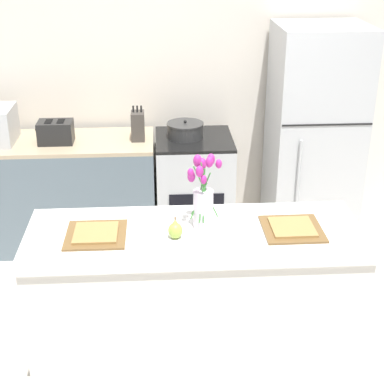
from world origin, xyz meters
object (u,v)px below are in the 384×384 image
Objects in this scene: refrigerator at (314,137)px; toaster at (56,132)px; plate_setting_right at (292,228)px; knife_block at (138,126)px; plate_setting_left at (96,234)px; cooking_pot at (185,130)px; pear_figurine at (175,230)px; stove_range at (194,189)px; flower_vase at (203,198)px.

refrigerator is 2.01m from toaster.
knife_block is (-0.85, 1.60, 0.06)m from plate_setting_right.
plate_setting_left is at bearing 180.00° from plate_setting_right.
knife_block is (-0.37, -0.03, 0.05)m from cooking_pot.
plate_setting_left is 1.61m from knife_block.
knife_block is (-0.23, 1.64, 0.03)m from pear_figurine.
pear_figurine is at bearing -94.69° from cooking_pot.
knife_block is (0.62, 0.03, 0.03)m from toaster.
plate_setting_left is 1.11× the size of cooking_pot.
cooking_pot is at bearing 178.97° from refrigerator.
plate_setting_left is at bearing -74.44° from toaster.
stove_range is at bearing -15.59° from cooking_pot.
stove_range is 3.09× the size of cooking_pot.
toaster is (-2.01, -0.05, 0.10)m from refrigerator.
flower_vase is at bearing -123.01° from refrigerator.
flower_vase reaches higher than toaster.
stove_range is at bearing 87.98° from flower_vase.
cooking_pot reaches higher than plate_setting_left.
flower_vase is 1.81m from toaster.
stove_range is 3.15× the size of toaster.
stove_range is 2.10× the size of flower_vase.
flower_vase reaches higher than plate_setting_left.
toaster is (-0.43, 1.56, 0.04)m from plate_setting_left.
cooking_pot is (-1.02, 0.02, 0.07)m from refrigerator.
flower_vase reaches higher than cooking_pot.
refrigerator is 4.13× the size of flower_vase.
stove_range is 1.73m from plate_setting_right.
stove_range is 1.04m from refrigerator.
knife_block is at bearing 97.90° from pear_figurine.
refrigerator is (0.95, 0.00, 0.43)m from stove_range.
refrigerator is at bearing 0.47° from knife_block.
pear_figurine is at bearing -175.64° from plate_setting_right.
refrigerator is at bearing 55.07° from pear_figurine.
stove_range is at bearing 104.68° from plate_setting_right.
pear_figurine reaches higher than stove_range.
pear_figurine is (-1.16, -1.65, 0.10)m from refrigerator.
pear_figurine is 1.68m from cooking_pot.
refrigerator is 1.02m from cooking_pot.
toaster is at bearing 105.56° from plate_setting_left.
refrigerator reaches higher than plate_setting_left.
toaster is 0.62m from knife_block.
pear_figurine is 0.44× the size of toaster.
plate_setting_left is (-1.57, -1.61, 0.06)m from refrigerator.
plate_setting_left is at bearing -108.77° from cooking_pot.
plate_setting_right is at bearing -7.29° from flower_vase.
stove_range is at bearing -179.96° from refrigerator.
cooking_pot is at bearing 90.51° from flower_vase.
stove_range is 2.79× the size of plate_setting_left.
cooking_pot is at bearing 3.72° from toaster.
flower_vase is 1.57m from cooking_pot.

